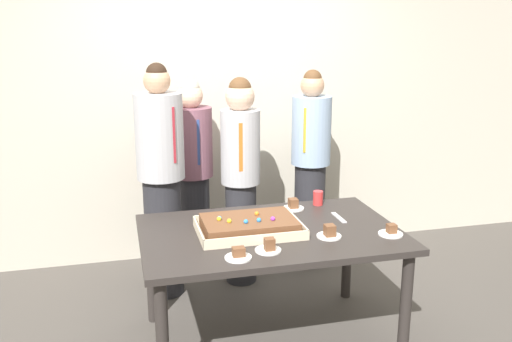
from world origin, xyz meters
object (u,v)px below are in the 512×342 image
at_px(plated_slice_near_right, 329,233).
at_px(person_serving_front, 241,176).
at_px(sheet_cake, 249,226).
at_px(plated_slice_center_front, 293,206).
at_px(plated_slice_far_right, 391,232).
at_px(drink_cup_nearest, 318,198).
at_px(cake_server_utensil, 339,218).
at_px(person_green_shirt_behind, 310,166).
at_px(party_table, 270,244).
at_px(plated_slice_far_left, 238,255).
at_px(person_striped_tie_right, 161,179).
at_px(person_left_edge_reaching, 192,174).
at_px(plated_slice_near_left, 269,247).

height_order(plated_slice_near_right, person_serving_front, person_serving_front).
height_order(sheet_cake, plated_slice_center_front, sheet_cake).
bearing_deg(plated_slice_far_right, drink_cup_nearest, 109.06).
bearing_deg(person_serving_front, plated_slice_center_front, 34.95).
relative_size(cake_server_utensil, person_green_shirt_behind, 0.12).
bearing_deg(plated_slice_far_right, party_table, 160.69).
height_order(party_table, plated_slice_far_right, plated_slice_far_right).
relative_size(plated_slice_far_left, drink_cup_nearest, 1.50).
height_order(plated_slice_near_right, plated_slice_center_front, plated_slice_near_right).
relative_size(plated_slice_near_right, person_serving_front, 0.09).
distance_m(plated_slice_far_left, person_serving_front, 1.30).
xyz_separation_m(plated_slice_far_right, plated_slice_center_front, (-0.43, 0.61, 0.01)).
bearing_deg(plated_slice_center_front, drink_cup_nearest, 13.44).
xyz_separation_m(plated_slice_near_right, cake_server_utensil, (0.19, 0.30, -0.02)).
height_order(plated_slice_near_right, drink_cup_nearest, drink_cup_nearest).
height_order(plated_slice_far_left, person_striped_tie_right, person_striped_tie_right).
bearing_deg(person_left_edge_reaching, person_serving_front, 37.99).
distance_m(party_table, plated_slice_far_left, 0.47).
relative_size(plated_slice_near_left, cake_server_utensil, 0.75).
xyz_separation_m(plated_slice_near_left, person_serving_front, (0.11, 1.21, 0.09)).
relative_size(plated_slice_center_front, drink_cup_nearest, 1.50).
relative_size(person_green_shirt_behind, person_striped_tie_right, 0.95).
bearing_deg(sheet_cake, party_table, -3.48).
bearing_deg(plated_slice_far_right, cake_server_utensil, 118.57).
xyz_separation_m(plated_slice_center_front, cake_server_utensil, (0.23, -0.26, -0.02)).
bearing_deg(plated_slice_near_left, sheet_cake, 96.91).
relative_size(plated_slice_near_right, plated_slice_far_left, 1.00).
height_order(plated_slice_near_right, plated_slice_far_left, plated_slice_near_right).
bearing_deg(party_table, sheet_cake, 176.52).
height_order(sheet_cake, plated_slice_far_right, sheet_cake).
relative_size(person_serving_front, person_green_shirt_behind, 0.98).
distance_m(cake_server_utensil, person_left_edge_reaching, 1.37).
distance_m(plated_slice_near_right, plated_slice_center_front, 0.56).
bearing_deg(drink_cup_nearest, cake_server_utensil, -83.59).
relative_size(party_table, person_green_shirt_behind, 0.97).
height_order(plated_slice_near_left, person_serving_front, person_serving_front).
bearing_deg(cake_server_utensil, person_left_edge_reaching, 126.56).
bearing_deg(person_left_edge_reaching, person_green_shirt_behind, 74.29).
relative_size(plated_slice_near_left, plated_slice_near_right, 1.00).
relative_size(plated_slice_near_right, plated_slice_far_right, 1.00).
height_order(plated_slice_near_right, plated_slice_far_right, plated_slice_near_right).
distance_m(person_green_shirt_behind, person_striped_tie_right, 1.27).
bearing_deg(plated_slice_near_right, sheet_cake, 156.21).
bearing_deg(plated_slice_center_front, plated_slice_far_left, -127.21).
bearing_deg(cake_server_utensil, person_striped_tie_right, 146.25).
bearing_deg(person_green_shirt_behind, person_left_edge_reaching, -61.23).
bearing_deg(cake_server_utensil, drink_cup_nearest, 96.41).
bearing_deg(plated_slice_far_left, drink_cup_nearest, 45.86).
bearing_deg(person_serving_front, plated_slice_near_right, 24.93).
bearing_deg(person_green_shirt_behind, sheet_cake, -0.01).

